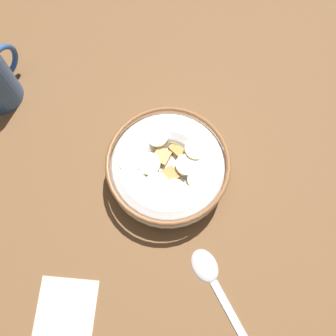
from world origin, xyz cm
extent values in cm
cube|color=brown|center=(0.00, 0.00, -1.00)|extent=(112.32, 112.32, 2.00)
cylinder|color=white|center=(0.00, 0.00, 0.30)|extent=(8.76, 8.76, 0.60)
torus|color=white|center=(0.00, 0.00, 2.62)|extent=(15.94, 15.94, 5.24)
torus|color=brown|center=(0.00, 0.00, 4.94)|extent=(16.06, 16.06, 0.60)
cylinder|color=white|center=(0.00, 0.00, 2.92)|extent=(12.79, 12.79, 0.40)
cube|color=#AD7F42|center=(1.79, -2.64, 3.62)|extent=(2.87, 2.88, 1.14)
cube|color=tan|center=(3.86, 1.34, 3.54)|extent=(2.53, 2.46, 1.14)
cube|color=#B78947|center=(-0.98, -0.74, 3.63)|extent=(2.75, 2.72, 1.05)
cube|color=#AD7F42|center=(-1.96, -3.46, 3.55)|extent=(2.79, 2.78, 1.02)
cube|color=tan|center=(0.83, 1.39, 3.70)|extent=(2.03, 2.07, 0.98)
cube|color=tan|center=(-3.72, 1.44, 3.67)|extent=(2.76, 2.73, 1.05)
cube|color=#AD7F42|center=(-4.00, -3.58, 3.67)|extent=(2.29, 2.34, 1.03)
cube|color=tan|center=(-2.38, 3.14, 3.70)|extent=(2.71, 2.71, 0.90)
cube|color=#AD7F42|center=(-3.40, -1.75, 3.74)|extent=(2.53, 2.45, 1.17)
cube|color=tan|center=(0.95, -4.22, 3.57)|extent=(2.50, 2.54, 1.05)
cube|color=#B78947|center=(2.91, -0.42, 3.51)|extent=(2.51, 2.47, 1.00)
cube|color=tan|center=(2.59, 3.13, 3.57)|extent=(2.80, 2.81, 1.00)
cylinder|color=beige|center=(2.72, 3.07, 4.60)|extent=(4.15, 4.11, 1.12)
cylinder|color=beige|center=(-2.17, 4.38, 4.79)|extent=(4.23, 4.23, 0.96)
cylinder|color=#F4EABC|center=(-2.95, 0.02, 4.56)|extent=(3.94, 3.92, 1.05)
cylinder|color=beige|center=(0.31, -4.45, 4.65)|extent=(3.96, 3.96, 0.75)
cylinder|color=beige|center=(-1.09, 2.19, 4.42)|extent=(4.07, 4.04, 1.03)
cylinder|color=beige|center=(-2.64, -2.35, 4.43)|extent=(4.14, 4.16, 1.00)
cylinder|color=beige|center=(3.50, -2.21, 4.63)|extent=(3.70, 3.70, 0.78)
cylinder|color=#F4EABC|center=(1.11, -2.15, 4.35)|extent=(3.69, 3.67, 0.91)
ellipsoid|color=#B7B7BC|center=(-8.52, -10.04, 0.40)|extent=(5.12, 5.47, 0.80)
cube|color=#B7B7BC|center=(-12.94, -16.70, 0.18)|extent=(7.21, 10.18, 0.36)
torus|color=#335999|center=(2.26, 27.73, 4.30)|extent=(5.62, 0.80, 5.62)
cube|color=beige|center=(-23.67, 1.79, 0.15)|extent=(14.08, 11.56, 0.30)
camera|label=1|loc=(-14.18, -7.73, 51.05)|focal=41.17mm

